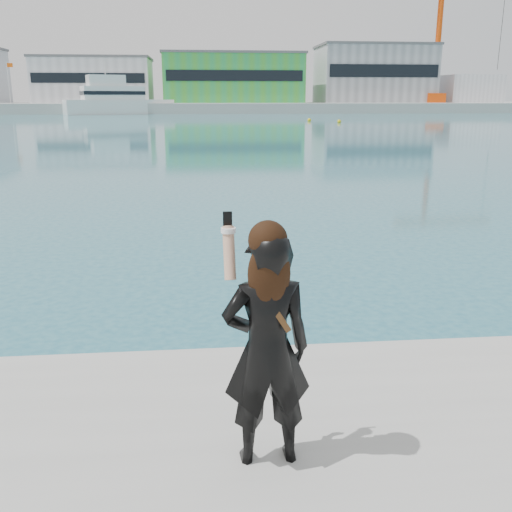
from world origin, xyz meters
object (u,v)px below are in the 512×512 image
Objects in this scene: motor_yacht at (116,100)px; buoy_near at (339,123)px; dock_crane at (444,40)px; buoy_extra at (309,121)px; woman at (267,343)px.

motor_yacht reaches higher than buoy_near.
motor_yacht is at bearing 128.99° from buoy_near.
dock_crane is 48.00× the size of buoy_near.
buoy_near is at bearing -57.45° from buoy_extra.
dock_crane is 70.63m from motor_yacht.
dock_crane reaches higher than motor_yacht.
buoy_extra is (-2.99, 4.69, 0.00)m from buoy_near.
buoy_near is 72.22m from woman.
dock_crane is 14.62× the size of woman.
buoy_extra is at bearing -70.65° from motor_yacht.
buoy_near and buoy_extra have the same top height.
dock_crane reaches higher than woman.
motor_yacht reaches higher than buoy_extra.
motor_yacht is at bearing -84.58° from woman.
woman is (-14.45, -74.75, 1.63)m from buoy_extra.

